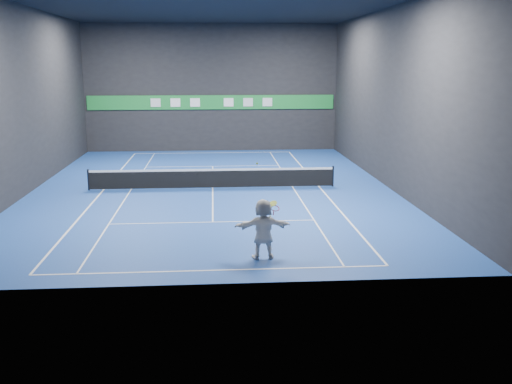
{
  "coord_description": "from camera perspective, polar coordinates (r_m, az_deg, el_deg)",
  "views": [
    {
      "loc": [
        0.1,
        -28.49,
        6.2
      ],
      "look_at": [
        1.65,
        -7.68,
        1.5
      ],
      "focal_mm": 40.0,
      "sensor_mm": 36.0,
      "label": 1
    }
  ],
  "objects": [
    {
      "name": "tennis_ball",
      "position": [
        18.18,
        0.11,
        2.87
      ],
      "size": [
        0.07,
        0.07,
        0.07
      ],
      "primitive_type": "sphere",
      "color": "#CCE526",
      "rests_on": "player"
    },
    {
      "name": "center_service_line",
      "position": [
        29.16,
        -4.35,
        0.39
      ],
      "size": [
        0.06,
        12.8,
        0.01
      ],
      "primitive_type": "cube",
      "color": "white",
      "rests_on": "ground"
    },
    {
      "name": "sideline_singles_right",
      "position": [
        29.43,
        3.68,
        0.51
      ],
      "size": [
        0.06,
        23.78,
        0.01
      ],
      "primitive_type": "cube",
      "color": "white",
      "rests_on": "ground"
    },
    {
      "name": "sideline_doubles_left",
      "position": [
        29.69,
        -15.01,
        0.21
      ],
      "size": [
        0.08,
        23.78,
        0.01
      ],
      "primitive_type": "cube",
      "color": "white",
      "rests_on": "ground"
    },
    {
      "name": "sideline_singles_left",
      "position": [
        29.46,
        -12.37,
        0.25
      ],
      "size": [
        0.06,
        23.78,
        0.01
      ],
      "primitive_type": "cube",
      "color": "white",
      "rests_on": "ground"
    },
    {
      "name": "wall_back",
      "position": [
        41.52,
        -4.46,
        10.31
      ],
      "size": [
        18.0,
        0.1,
        9.0
      ],
      "primitive_type": "cube",
      "color": "black",
      "rests_on": "ground"
    },
    {
      "name": "service_line_near",
      "position": [
        22.94,
        -4.35,
        -3.01
      ],
      "size": [
        8.23,
        0.06,
        0.01
      ],
      "primitive_type": "cube",
      "color": "white",
      "rests_on": "ground"
    },
    {
      "name": "player",
      "position": [
        18.44,
        0.73,
        -3.7
      ],
      "size": [
        1.88,
        0.71,
        1.99
      ],
      "primitive_type": "imported",
      "rotation": [
        0.0,
        0.0,
        3.21
      ],
      "color": "silver",
      "rests_on": "ground"
    },
    {
      "name": "tennis_net",
      "position": [
        29.05,
        -4.37,
        1.42
      ],
      "size": [
        12.5,
        0.1,
        1.07
      ],
      "color": "black",
      "rests_on": "ground"
    },
    {
      "name": "ground",
      "position": [
        29.16,
        -4.35,
        0.38
      ],
      "size": [
        26.0,
        26.0,
        0.0
      ],
      "primitive_type": "plane",
      "color": "#1A3F92",
      "rests_on": "ground"
    },
    {
      "name": "wall_left",
      "position": [
        29.96,
        -22.19,
        8.52
      ],
      "size": [
        0.1,
        26.0,
        9.0
      ],
      "primitive_type": "cube",
      "color": "black",
      "rests_on": "ground"
    },
    {
      "name": "ceiling",
      "position": [
        28.63,
        -4.67,
        18.27
      ],
      "size": [
        26.0,
        26.0,
        0.0
      ],
      "primitive_type": "plane",
      "color": "black",
      "rests_on": "ground"
    },
    {
      "name": "baseline_far",
      "position": [
        40.85,
        -4.35,
        3.94
      ],
      "size": [
        10.98,
        0.08,
        0.01
      ],
      "primitive_type": "cube",
      "color": "white",
      "rests_on": "ground"
    },
    {
      "name": "baseline_near",
      "position": [
        17.72,
        -4.35,
        -7.82
      ],
      "size": [
        10.98,
        0.08,
        0.01
      ],
      "primitive_type": "cube",
      "color": "white",
      "rests_on": "ground"
    },
    {
      "name": "tennis_racket",
      "position": [
        18.35,
        1.82,
        -1.73
      ],
      "size": [
        0.44,
        0.4,
        0.73
      ],
      "color": "red",
      "rests_on": "player"
    },
    {
      "name": "sponsor_banner",
      "position": [
        41.51,
        -4.43,
        8.93
      ],
      "size": [
        17.64,
        0.11,
        1.0
      ],
      "color": "#1E8A36",
      "rests_on": "wall_back"
    },
    {
      "name": "service_line_far",
      "position": [
        35.44,
        -4.35,
        2.59
      ],
      "size": [
        8.23,
        0.06,
        0.01
      ],
      "primitive_type": "cube",
      "color": "white",
      "rests_on": "ground"
    },
    {
      "name": "wall_right",
      "position": [
        29.9,
        13.25,
        9.1
      ],
      "size": [
        0.1,
        26.0,
        9.0
      ],
      "primitive_type": "cube",
      "color": "black",
      "rests_on": "ground"
    },
    {
      "name": "sideline_doubles_right",
      "position": [
        29.65,
        6.32,
        0.55
      ],
      "size": [
        0.08,
        23.78,
        0.01
      ],
      "primitive_type": "cube",
      "color": "white",
      "rests_on": "ground"
    },
    {
      "name": "wall_front",
      "position": [
        15.58,
        -4.63,
        6.39
      ],
      "size": [
        18.0,
        0.1,
        9.0
      ],
      "primitive_type": "cube",
      "color": "black",
      "rests_on": "ground"
    }
  ]
}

